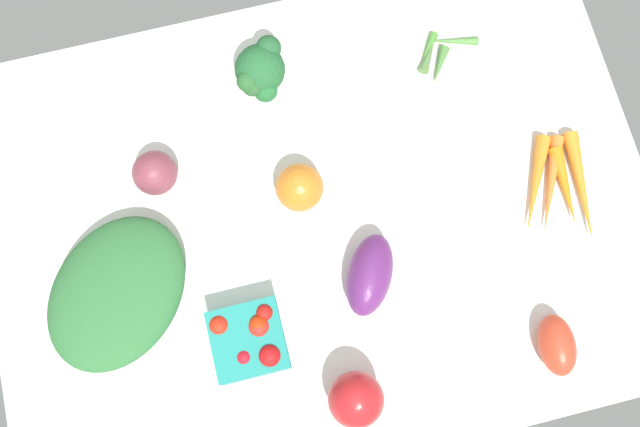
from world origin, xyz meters
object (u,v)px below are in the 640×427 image
Objects in this scene: okra_pile at (437,53)px; heirloom_tomato_orange at (299,187)px; broccoli_head at (260,71)px; carrot_bunch at (559,186)px; berry_basket at (249,339)px; bell_pepper_red at (356,400)px; roma_tomato at (557,345)px; eggplant at (370,275)px; leafy_greens_clump at (117,293)px; red_onion_near_basket at (155,173)px.

heirloom_tomato_orange is at bearing 32.77° from okra_pile.
carrot_bunch is at bearing 146.45° from broccoli_head.
bell_pepper_red is at bearing 137.14° from berry_basket.
eggplant is (24.09, -16.58, 0.62)cm from roma_tomato.
leafy_greens_clump reaches higher than berry_basket.
okra_pile is 1.24× the size of roma_tomato.
heirloom_tomato_orange is 1.07× the size of red_onion_near_basket.
eggplant is at bearing -111.12° from bell_pepper_red.
broccoli_head is 39.93cm from leafy_greens_clump.
eggplant is 18.29cm from bell_pepper_red.
broccoli_head is at bearing 41.69° from eggplant.
berry_basket is (52.21, 11.77, 1.74)cm from carrot_bunch.
broccoli_head is (29.18, -0.94, 6.14)cm from okra_pile.
carrot_bunch is 2.69× the size of red_onion_near_basket.
broccoli_head is 22.60cm from red_onion_near_basket.
heirloom_tomato_orange is 0.71× the size of berry_basket.
bell_pepper_red is at bearing 92.35° from broccoli_head.
okra_pile is at bearing -147.23° from heirloom_tomato_orange.
bell_pepper_red reaches higher than red_onion_near_basket.
heirloom_tomato_orange is 44.73cm from roma_tomato.
broccoli_head is 0.59× the size of carrot_bunch.
red_onion_near_basket reaches higher than okra_pile.
heirloom_tomato_orange is at bearing 159.99° from red_onion_near_basket.
red_onion_near_basket is (8.59, -28.22, 0.52)cm from berry_basket.
heirloom_tomato_orange is 0.59× the size of eggplant.
carrot_bunch is at bearing 164.86° from red_onion_near_basket.
leafy_greens_clump is (61.17, -22.94, 0.76)cm from roma_tomato.
leafy_greens_clump is 69.79cm from carrot_bunch.
heirloom_tomato_orange is 0.40× the size of carrot_bunch.
bell_pepper_red is at bearing -173.66° from eggplant.
leafy_greens_clump reaches higher than roma_tomato.
roma_tomato is at bearing 134.08° from heirloom_tomato_orange.
leafy_greens_clump is 3.51× the size of red_onion_near_basket.
leafy_greens_clump is at bearing 62.06° from red_onion_near_basket.
berry_basket is at bearing 106.93° from red_onion_near_basket.
bell_pepper_red is (-0.45, 32.56, 0.85)cm from heirloom_tomato_orange.
broccoli_head is 0.45× the size of leafy_greens_clump.
broccoli_head reaches higher than roma_tomato.
berry_basket is 1.52× the size of red_onion_near_basket.
carrot_bunch is at bearing 165.96° from roma_tomato.
carrot_bunch is 53.55cm from berry_basket.
carrot_bunch is (-12.18, 26.48, 0.41)cm from okra_pile.
heirloom_tomato_orange is at bearing -121.36° from berry_basket.
heirloom_tomato_orange is 22.47cm from red_onion_near_basket.
bell_pepper_red is (30.66, 0.44, 1.89)cm from roma_tomato.
roma_tomato is (-3.59, 49.84, 1.88)cm from okra_pile.
heirloom_tomato_orange is 32.86cm from okra_pile.
bell_pepper_red reaches higher than heirloom_tomato_orange.
roma_tomato is at bearing 165.12° from berry_basket.
leafy_greens_clump is at bearing -32.88° from berry_basket.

